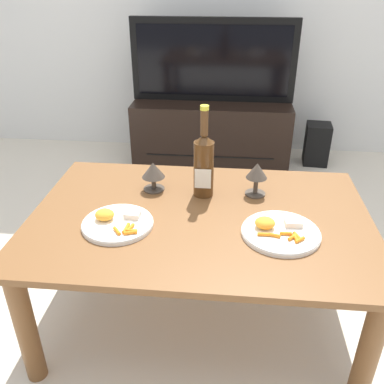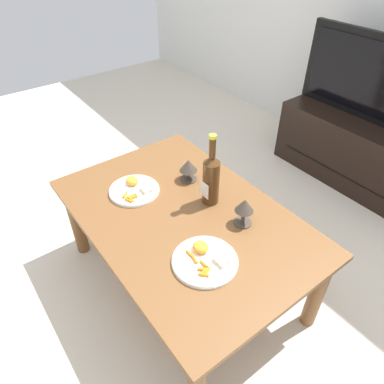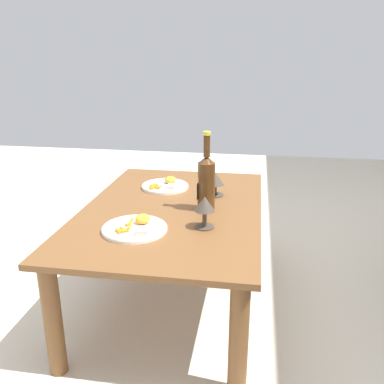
% 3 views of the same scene
% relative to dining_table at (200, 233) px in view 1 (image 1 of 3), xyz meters
% --- Properties ---
extents(ground_plane, '(6.40, 6.40, 0.00)m').
position_rel_dining_table_xyz_m(ground_plane, '(0.00, 0.00, -0.42)').
color(ground_plane, beige).
extents(dining_table, '(1.25, 0.83, 0.50)m').
position_rel_dining_table_xyz_m(dining_table, '(0.00, 0.00, 0.00)').
color(dining_table, brown).
rests_on(dining_table, ground_plane).
extents(tv_stand, '(1.11, 0.50, 0.47)m').
position_rel_dining_table_xyz_m(tv_stand, '(-0.04, 1.60, -0.19)').
color(tv_stand, black).
rests_on(tv_stand, ground_plane).
extents(tv_screen, '(1.13, 0.05, 0.55)m').
position_rel_dining_table_xyz_m(tv_screen, '(-0.04, 1.60, 0.32)').
color(tv_screen, black).
rests_on(tv_screen, tv_stand).
extents(floor_speaker, '(0.19, 0.19, 0.31)m').
position_rel_dining_table_xyz_m(floor_speaker, '(0.74, 1.64, -0.27)').
color(floor_speaker, black).
rests_on(floor_speaker, ground_plane).
extents(wine_bottle, '(0.08, 0.08, 0.37)m').
position_rel_dining_table_xyz_m(wine_bottle, '(0.00, 0.16, 0.22)').
color(wine_bottle, '#4C2D14').
rests_on(wine_bottle, dining_table).
extents(goblet_left, '(0.09, 0.09, 0.12)m').
position_rel_dining_table_xyz_m(goblet_left, '(-0.20, 0.18, 0.16)').
color(goblet_left, '#473D33').
rests_on(goblet_left, dining_table).
extents(goblet_right, '(0.08, 0.08, 0.14)m').
position_rel_dining_table_xyz_m(goblet_right, '(0.21, 0.18, 0.17)').
color(goblet_right, '#473D33').
rests_on(goblet_right, dining_table).
extents(dinner_plate_left, '(0.25, 0.25, 0.05)m').
position_rel_dining_table_xyz_m(dinner_plate_left, '(-0.29, -0.10, 0.09)').
color(dinner_plate_left, white).
rests_on(dinner_plate_left, dining_table).
extents(dinner_plate_right, '(0.27, 0.27, 0.05)m').
position_rel_dining_table_xyz_m(dinner_plate_right, '(0.28, -0.10, 0.09)').
color(dinner_plate_right, white).
rests_on(dinner_plate_right, dining_table).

